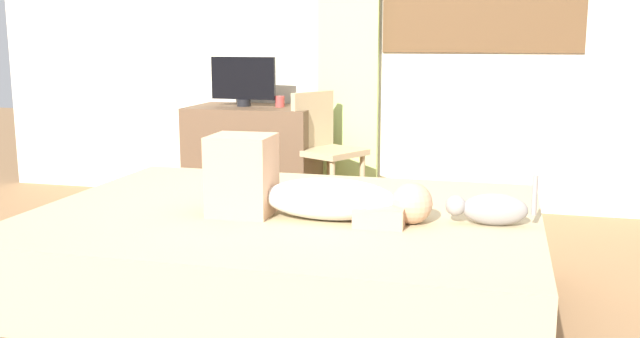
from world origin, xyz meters
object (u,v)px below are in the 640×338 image
object	(u,v)px
person_lying	(307,191)
cup	(280,101)
chair_by_desk	(323,144)
cat	(490,209)
bed	(287,263)
desk	(254,158)
tv_monitor	(243,81)

from	to	relation	value
person_lying	cup	distance (m)	2.14
chair_by_desk	cat	bearing A→B (deg)	-57.20
bed	cup	size ratio (longest dim) A/B	28.69
desk	tv_monitor	xyz separation A→B (m)	(-0.07, 0.00, 0.55)
cat	chair_by_desk	xyz separation A→B (m)	(-1.15, 1.78, -0.04)
chair_by_desk	tv_monitor	bearing A→B (deg)	168.03
person_lying	cat	xyz separation A→B (m)	(0.75, 0.07, -0.05)
person_lying	cup	xyz separation A→B (m)	(-0.75, 2.00, 0.18)
desk	person_lying	bearing A→B (deg)	-64.40
bed	chair_by_desk	bearing A→B (deg)	99.08
cat	person_lying	bearing A→B (deg)	-174.71
desk	tv_monitor	distance (m)	0.56
desk	chair_by_desk	xyz separation A→B (m)	(0.55, -0.13, 0.14)
cat	desk	world-z (taller)	desk
bed	chair_by_desk	size ratio (longest dim) A/B	2.59
tv_monitor	cup	world-z (taller)	tv_monitor
cat	cup	world-z (taller)	cup
bed	desk	distance (m)	2.05
bed	desk	world-z (taller)	desk
tv_monitor	bed	bearing A→B (deg)	-64.32
person_lying	chair_by_desk	world-z (taller)	chair_by_desk
bed	cat	xyz separation A→B (m)	(0.87, -0.04, 0.31)
bed	cat	world-z (taller)	cat
person_lying	desk	distance (m)	2.21
desk	tv_monitor	bearing A→B (deg)	180.00
person_lying	desk	world-z (taller)	person_lying
cup	chair_by_desk	size ratio (longest dim) A/B	0.09
person_lying	tv_monitor	world-z (taller)	tv_monitor
tv_monitor	chair_by_desk	distance (m)	0.76
chair_by_desk	person_lying	bearing A→B (deg)	-77.76
person_lying	chair_by_desk	distance (m)	1.90
cup	desk	bearing A→B (deg)	-176.06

